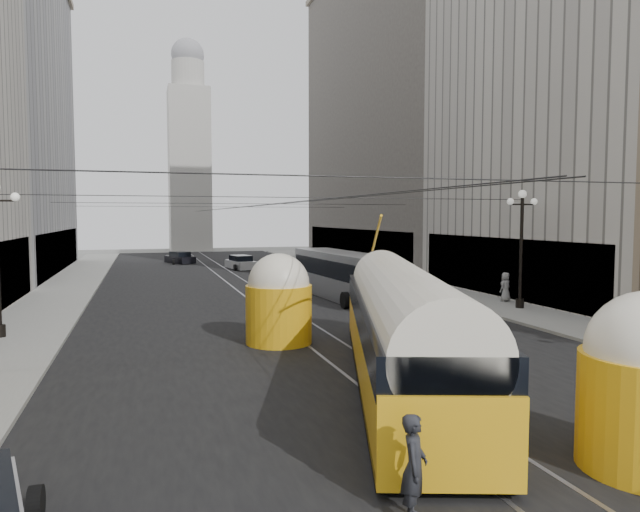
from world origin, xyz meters
TOP-DOWN VIEW (x-y plane):
  - ground at (0.00, 0.00)m, footprint 170.00×170.00m
  - road at (0.00, 32.50)m, footprint 20.00×85.00m
  - sidewalk_left at (-12.00, 36.00)m, footprint 4.00×72.00m
  - sidewalk_right at (12.00, 36.00)m, footprint 4.00×72.00m
  - rail_left at (-0.75, 32.50)m, footprint 0.12×85.00m
  - rail_right at (0.75, 32.50)m, footprint 0.12×85.00m
  - building_right_far at (20.00, 48.00)m, footprint 12.60×32.60m
  - distant_tower at (0.00, 80.00)m, footprint 6.00×6.00m
  - lamppost_right_mid at (12.60, 18.00)m, footprint 1.86×0.44m
  - catenary at (0.12, 31.49)m, footprint 25.00×72.00m
  - streetcar at (0.50, 7.39)m, footprint 7.12×16.09m
  - city_bus at (4.90, 25.14)m, footprint 3.10×11.45m
  - sedan_white_far at (2.11, 46.60)m, footprint 2.60×4.55m
  - sedan_dark_far at (-3.08, 55.36)m, footprint 3.20×4.39m
  - pedestrian_crossing_a at (-2.63, 0.33)m, footprint 0.72×0.80m
  - pedestrian_sidewalk_right at (13.25, 20.22)m, footprint 0.96×0.79m

SIDE VIEW (x-z plane):
  - ground at x=0.00m, z-range 0.00..0.00m
  - road at x=0.00m, z-range -0.01..0.01m
  - rail_left at x=-0.75m, z-range -0.02..0.02m
  - rail_right at x=0.75m, z-range -0.02..0.02m
  - sidewalk_left at x=-12.00m, z-range 0.00..0.15m
  - sidewalk_right at x=12.00m, z-range 0.00..0.15m
  - sedan_dark_far at x=-3.08m, z-range -0.06..1.22m
  - sedan_white_far at x=2.11m, z-range -0.06..1.29m
  - pedestrian_crossing_a at x=-2.63m, z-range 0.00..1.83m
  - pedestrian_sidewalk_right at x=13.25m, z-range 0.15..1.85m
  - city_bus at x=4.90m, z-range 0.14..3.01m
  - streetcar at x=0.50m, z-range -0.04..3.65m
  - lamppost_right_mid at x=12.60m, z-range 0.56..6.93m
  - catenary at x=0.12m, z-range 5.77..6.00m
  - distant_tower at x=0.00m, z-range -0.71..30.65m
  - building_right_far at x=20.00m, z-range 0.01..32.61m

